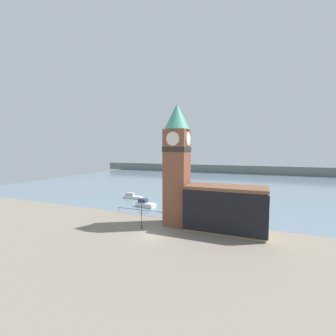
{
  "coord_description": "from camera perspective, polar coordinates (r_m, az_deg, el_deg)",
  "views": [
    {
      "loc": [
        15.92,
        -31.09,
        13.6
      ],
      "look_at": [
        0.73,
        5.53,
        10.61
      ],
      "focal_mm": 24.0,
      "sensor_mm": 36.0,
      "label": 1
    }
  ],
  "objects": [
    {
      "name": "ground_plane",
      "position": [
        37.48,
        -4.47,
        -16.98
      ],
      "size": [
        160.0,
        160.0,
        0.0
      ],
      "primitive_type": "plane",
      "color": "gray"
    },
    {
      "name": "water",
      "position": [
        103.71,
        13.53,
        -3.35
      ],
      "size": [
        160.0,
        120.0,
        0.0
      ],
      "color": "slate",
      "rests_on": "ground_plane"
    },
    {
      "name": "far_shoreline",
      "position": [
        142.9,
        16.07,
        -0.32
      ],
      "size": [
        180.0,
        3.0,
        5.0
      ],
      "color": "slate",
      "rests_on": "water"
    },
    {
      "name": "pier_railing",
      "position": [
        49.07,
        -6.71,
        -10.65
      ],
      "size": [
        12.07,
        0.08,
        1.09
      ],
      "color": "#333338",
      "rests_on": "ground_plane"
    },
    {
      "name": "clock_tower",
      "position": [
        41.03,
        2.28,
        1.69
      ],
      "size": [
        4.65,
        4.65,
        22.11
      ],
      "color": "brown",
      "rests_on": "ground_plane"
    },
    {
      "name": "pier_building",
      "position": [
        39.75,
        14.38,
        -9.96
      ],
      "size": [
        13.34,
        5.93,
        7.75
      ],
      "color": "tan",
      "rests_on": "ground_plane"
    },
    {
      "name": "boat_near",
      "position": [
        55.89,
        -5.79,
        -9.05
      ],
      "size": [
        5.09,
        2.84,
        1.92
      ],
      "rotation": [
        0.0,
        0.0,
        -0.17
      ],
      "color": "silver",
      "rests_on": "water"
    },
    {
      "name": "boat_far",
      "position": [
        65.93,
        -9.04,
        -7.14
      ],
      "size": [
        5.56,
        1.73,
        1.6
      ],
      "rotation": [
        0.0,
        0.0,
        0.01
      ],
      "color": "silver",
      "rests_on": "water"
    },
    {
      "name": "mooring_bollard_near",
      "position": [
        41.12,
        -6.72,
        -14.5
      ],
      "size": [
        0.28,
        0.28,
        0.67
      ],
      "color": "#2D2D33",
      "rests_on": "ground_plane"
    },
    {
      "name": "lamp_post",
      "position": [
        42.36,
        -6.77,
        -10.4
      ],
      "size": [
        0.32,
        0.32,
        4.13
      ],
      "color": "black",
      "rests_on": "ground_plane"
    }
  ]
}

